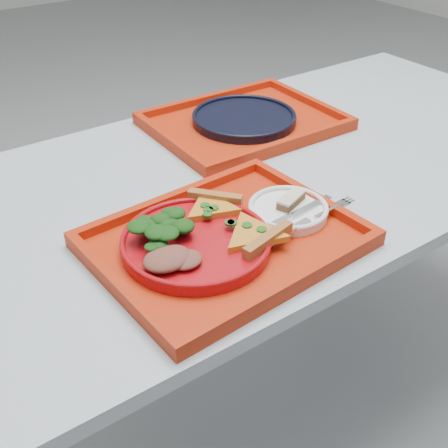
{
  "coord_description": "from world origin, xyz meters",
  "views": [
    {
      "loc": [
        -0.75,
        -0.86,
        1.35
      ],
      "look_at": [
        -0.27,
        -0.18,
        0.78
      ],
      "focal_mm": 45.0,
      "sensor_mm": 36.0,
      "label": 1
    }
  ],
  "objects_px": {
    "tray_main": "(225,243)",
    "navy_plate": "(244,119)",
    "dinner_plate": "(196,244)",
    "tray_far": "(244,124)",
    "dessert_bar": "(291,200)"
  },
  "relations": [
    {
      "from": "tray_main",
      "to": "tray_far",
      "type": "bearing_deg",
      "value": 46.21
    },
    {
      "from": "tray_far",
      "to": "navy_plate",
      "type": "xyz_separation_m",
      "value": [
        0.0,
        0.0,
        0.01
      ]
    },
    {
      "from": "navy_plate",
      "to": "dessert_bar",
      "type": "bearing_deg",
      "value": -114.36
    },
    {
      "from": "tray_main",
      "to": "dessert_bar",
      "type": "relative_size",
      "value": 6.31
    },
    {
      "from": "tray_main",
      "to": "dinner_plate",
      "type": "bearing_deg",
      "value": 166.34
    },
    {
      "from": "tray_far",
      "to": "dinner_plate",
      "type": "bearing_deg",
      "value": -134.57
    },
    {
      "from": "tray_main",
      "to": "dinner_plate",
      "type": "distance_m",
      "value": 0.06
    },
    {
      "from": "tray_main",
      "to": "dessert_bar",
      "type": "bearing_deg",
      "value": -0.32
    },
    {
      "from": "dinner_plate",
      "to": "tray_far",
      "type": "bearing_deg",
      "value": 44.42
    },
    {
      "from": "tray_main",
      "to": "navy_plate",
      "type": "distance_m",
      "value": 0.51
    },
    {
      "from": "navy_plate",
      "to": "dessert_bar",
      "type": "relative_size",
      "value": 3.65
    },
    {
      "from": "tray_main",
      "to": "dinner_plate",
      "type": "xyz_separation_m",
      "value": [
        -0.05,
        0.01,
        0.02
      ]
    },
    {
      "from": "tray_main",
      "to": "navy_plate",
      "type": "xyz_separation_m",
      "value": [
        0.33,
        0.39,
        0.01
      ]
    },
    {
      "from": "navy_plate",
      "to": "dessert_bar",
      "type": "xyz_separation_m",
      "value": [
        -0.17,
        -0.38,
        0.02
      ]
    },
    {
      "from": "dinner_plate",
      "to": "tray_main",
      "type": "bearing_deg",
      "value": -10.3
    }
  ]
}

